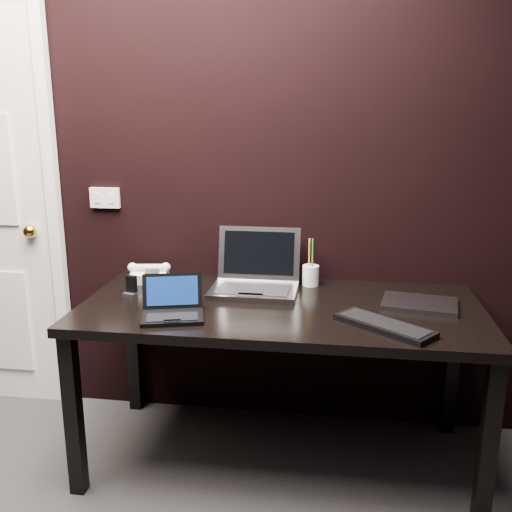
# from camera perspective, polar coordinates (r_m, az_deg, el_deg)

# --- Properties ---
(wall_back) EXTENTS (4.00, 0.00, 4.00)m
(wall_back) POSITION_cam_1_polar(r_m,az_deg,el_deg) (2.75, -2.87, 9.31)
(wall_back) COLOR black
(wall_back) RESTS_ON ground
(wall_switch) EXTENTS (0.15, 0.02, 0.10)m
(wall_switch) POSITION_cam_1_polar(r_m,az_deg,el_deg) (2.94, -14.88, 5.65)
(wall_switch) COLOR silver
(wall_switch) RESTS_ON wall_back
(desk) EXTENTS (1.70, 0.80, 0.74)m
(desk) POSITION_cam_1_polar(r_m,az_deg,el_deg) (2.46, 2.45, -6.58)
(desk) COLOR black
(desk) RESTS_ON ground
(netbook) EXTENTS (0.29, 0.27, 0.15)m
(netbook) POSITION_cam_1_polar(r_m,az_deg,el_deg) (2.31, -8.36, -5.31)
(netbook) COLOR black
(netbook) RESTS_ON desk
(silver_laptop) EXTENTS (0.39, 0.35, 0.27)m
(silver_laptop) POSITION_cam_1_polar(r_m,az_deg,el_deg) (2.60, -0.08, -2.40)
(silver_laptop) COLOR gray
(silver_laptop) RESTS_ON desk
(ext_keyboard) EXTENTS (0.39, 0.35, 0.02)m
(ext_keyboard) POSITION_cam_1_polar(r_m,az_deg,el_deg) (2.23, 12.69, -6.78)
(ext_keyboard) COLOR black
(ext_keyboard) RESTS_ON desk
(closed_laptop) EXTENTS (0.34, 0.27, 0.02)m
(closed_laptop) POSITION_cam_1_polar(r_m,az_deg,el_deg) (2.51, 16.03, -4.62)
(closed_laptop) COLOR #9D9EA3
(closed_laptop) RESTS_ON desk
(desk_phone) EXTENTS (0.21, 0.18, 0.10)m
(desk_phone) POSITION_cam_1_polar(r_m,az_deg,el_deg) (2.80, -10.59, -1.75)
(desk_phone) COLOR silver
(desk_phone) RESTS_ON desk
(mobile_phone) EXTENTS (0.06, 0.06, 0.10)m
(mobile_phone) POSITION_cam_1_polar(r_m,az_deg,el_deg) (2.58, -12.38, -3.23)
(mobile_phone) COLOR black
(mobile_phone) RESTS_ON desk
(pen_cup) EXTENTS (0.10, 0.10, 0.23)m
(pen_cup) POSITION_cam_1_polar(r_m,az_deg,el_deg) (2.69, 5.48, -1.85)
(pen_cup) COLOR white
(pen_cup) RESTS_ON desk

